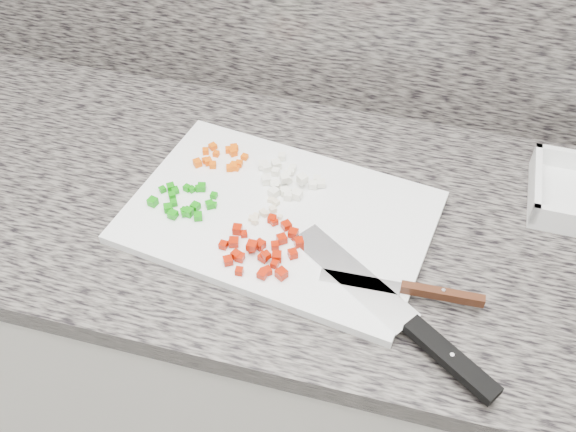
# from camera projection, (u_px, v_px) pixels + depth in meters

# --- Properties ---
(cabinet) EXTENTS (3.92, 0.62, 0.86)m
(cabinet) POSITION_uv_depth(u_px,v_px,m) (297.00, 352.00, 1.44)
(cabinet) COLOR white
(cabinet) RESTS_ON ground
(countertop) EXTENTS (3.96, 0.64, 0.04)m
(countertop) POSITION_uv_depth(u_px,v_px,m) (299.00, 215.00, 1.11)
(countertop) COLOR #635E57
(countertop) RESTS_ON cabinet
(cutting_board) EXTENTS (0.53, 0.40, 0.02)m
(cutting_board) POSITION_uv_depth(u_px,v_px,m) (280.00, 217.00, 1.07)
(cutting_board) COLOR white
(cutting_board) RESTS_ON countertop
(carrot_pile) EXTENTS (0.09, 0.07, 0.01)m
(carrot_pile) POSITION_uv_depth(u_px,v_px,m) (223.00, 158.00, 1.15)
(carrot_pile) COLOR #EE5805
(carrot_pile) RESTS_ON cutting_board
(onion_pile) EXTENTS (0.13, 0.11, 0.03)m
(onion_pile) POSITION_uv_depth(u_px,v_px,m) (285.00, 179.00, 1.11)
(onion_pile) COLOR white
(onion_pile) RESTS_ON cutting_board
(green_pepper_pile) EXTENTS (0.11, 0.09, 0.01)m
(green_pepper_pile) POSITION_uv_depth(u_px,v_px,m) (184.00, 202.00, 1.07)
(green_pepper_pile) COLOR #118B0C
(green_pepper_pile) RESTS_ON cutting_board
(red_pepper_pile) EXTENTS (0.13, 0.13, 0.02)m
(red_pepper_pile) POSITION_uv_depth(u_px,v_px,m) (263.00, 248.00, 1.00)
(red_pepper_pile) COLOR #A11502
(red_pepper_pile) RESTS_ON cutting_board
(garlic_pile) EXTENTS (0.05, 0.07, 0.01)m
(garlic_pile) POSITION_uv_depth(u_px,v_px,m) (265.00, 212.00, 1.06)
(garlic_pile) COLOR beige
(garlic_pile) RESTS_ON cutting_board
(chef_knife) EXTENTS (0.34, 0.25, 0.02)m
(chef_knife) POSITION_uv_depth(u_px,v_px,m) (414.00, 328.00, 0.90)
(chef_knife) COLOR white
(chef_knife) RESTS_ON cutting_board
(paring_knife) EXTENTS (0.24, 0.03, 0.02)m
(paring_knife) POSITION_uv_depth(u_px,v_px,m) (421.00, 291.00, 0.95)
(paring_knife) COLOR white
(paring_knife) RESTS_ON cutting_board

